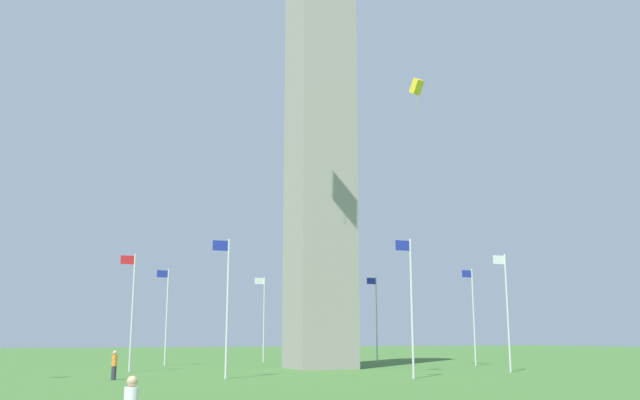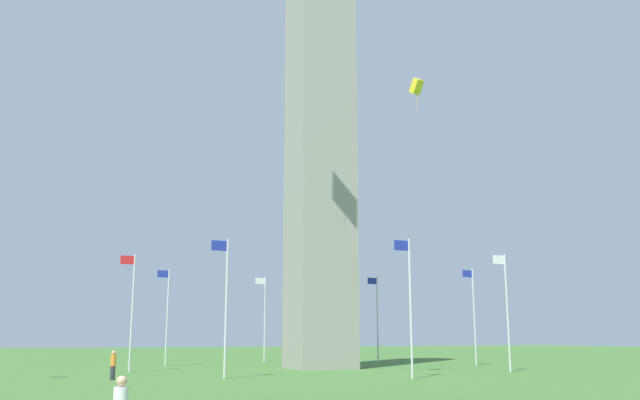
# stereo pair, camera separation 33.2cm
# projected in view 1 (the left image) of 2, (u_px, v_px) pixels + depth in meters

# --- Properties ---
(ground_plane) EXTENTS (260.00, 260.00, 0.00)m
(ground_plane) POSITION_uv_depth(u_px,v_px,m) (320.00, 369.00, 55.36)
(ground_plane) COLOR #3D6B2D
(obelisk_monument) EXTENTS (4.86, 4.86, 44.17)m
(obelisk_monument) POSITION_uv_depth(u_px,v_px,m) (320.00, 108.00, 59.70)
(obelisk_monument) COLOR gray
(obelisk_monument) RESTS_ON ground
(flagpole_n) EXTENTS (1.12, 0.14, 8.59)m
(flagpole_n) POSITION_uv_depth(u_px,v_px,m) (132.00, 307.00, 50.66)
(flagpole_n) COLOR silver
(flagpole_n) RESTS_ON ground
(flagpole_ne) EXTENTS (1.12, 0.14, 8.59)m
(flagpole_ne) POSITION_uv_depth(u_px,v_px,m) (227.00, 301.00, 42.69)
(flagpole_ne) COLOR silver
(flagpole_ne) RESTS_ON ground
(flagpole_e) EXTENTS (1.12, 0.14, 8.59)m
(flagpole_e) POSITION_uv_depth(u_px,v_px,m) (411.00, 301.00, 42.67)
(flagpole_e) COLOR silver
(flagpole_e) RESTS_ON ground
(flagpole_se) EXTENTS (1.12, 0.14, 8.59)m
(flagpole_se) POSITION_uv_depth(u_px,v_px,m) (507.00, 307.00, 50.61)
(flagpole_se) COLOR silver
(flagpole_se) RESTS_ON ground
(flagpole_s) EXTENTS (1.12, 0.14, 8.59)m
(flagpole_s) POSITION_uv_depth(u_px,v_px,m) (473.00, 312.00, 61.85)
(flagpole_s) COLOR silver
(flagpole_s) RESTS_ON ground
(flagpole_sw) EXTENTS (1.12, 0.14, 8.59)m
(flagpole_sw) POSITION_uv_depth(u_px,v_px,m) (376.00, 315.00, 69.82)
(flagpole_sw) COLOR silver
(flagpole_sw) RESTS_ON ground
(flagpole_w) EXTENTS (1.12, 0.14, 8.59)m
(flagpole_w) POSITION_uv_depth(u_px,v_px,m) (263.00, 315.00, 69.84)
(flagpole_w) COLOR silver
(flagpole_w) RESTS_ON ground
(flagpole_nw) EXTENTS (1.12, 0.14, 8.59)m
(flagpole_nw) POSITION_uv_depth(u_px,v_px,m) (166.00, 312.00, 61.91)
(flagpole_nw) COLOR silver
(flagpole_nw) RESTS_ON ground
(person_orange_shirt) EXTENTS (0.32, 0.32, 1.70)m
(person_orange_shirt) POSITION_uv_depth(u_px,v_px,m) (114.00, 365.00, 40.66)
(person_orange_shirt) COLOR #2D2D38
(person_orange_shirt) RESTS_ON ground
(kite_yellow_box) EXTENTS (0.88, 1.33, 2.61)m
(kite_yellow_box) POSITION_uv_depth(u_px,v_px,m) (417.00, 87.00, 56.79)
(kite_yellow_box) COLOR yellow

